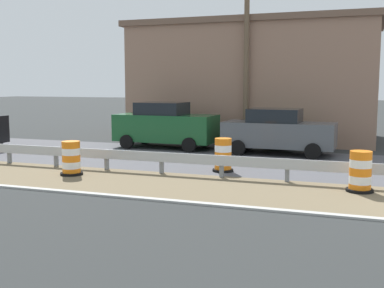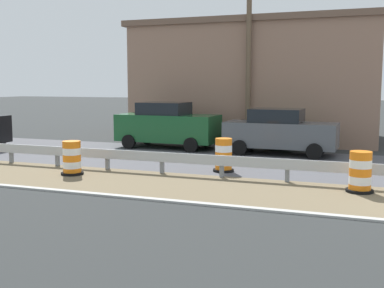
{
  "view_description": "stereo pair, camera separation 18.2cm",
  "coord_description": "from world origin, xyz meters",
  "views": [
    {
      "loc": [
        -12.26,
        3.47,
        2.95
      ],
      "look_at": [
        1.61,
        8.46,
        1.1
      ],
      "focal_mm": 45.22,
      "sensor_mm": 36.0,
      "label": 1
    },
    {
      "loc": [
        -12.19,
        3.3,
        2.95
      ],
      "look_at": [
        1.61,
        8.46,
        1.1
      ],
      "focal_mm": 45.22,
      "sensor_mm": 36.0,
      "label": 2
    }
  ],
  "objects": [
    {
      "name": "utility_pole_near",
      "position": [
        10.06,
        8.81,
        4.1
      ],
      "size": [
        0.24,
        1.8,
        7.89
      ],
      "color": "brown",
      "rests_on": "ground"
    },
    {
      "name": "traffic_barrel_mid",
      "position": [
        0.97,
        12.39,
        0.5
      ],
      "size": [
        0.73,
        0.73,
        1.1
      ],
      "color": "orange",
      "rests_on": "ground"
    },
    {
      "name": "traffic_barrel_close",
      "position": [
        3.24,
        7.93,
        0.51
      ],
      "size": [
        0.71,
        0.71,
        1.13
      ],
      "color": "orange",
      "rests_on": "ground"
    },
    {
      "name": "bush_roadside",
      "position": [
        9.39,
        7.07,
        0.73
      ],
      "size": [
        2.01,
        2.01,
        1.45
      ],
      "primitive_type": "ellipsoid",
      "color": "#1E4C23",
      "rests_on": "ground"
    },
    {
      "name": "traffic_barrel_nearest",
      "position": [
        1.54,
        3.54,
        0.51
      ],
      "size": [
        0.74,
        0.74,
        1.13
      ],
      "color": "orange",
      "rests_on": "ground"
    },
    {
      "name": "car_distant_a",
      "position": [
        7.86,
        6.88,
        0.96
      ],
      "size": [
        2.07,
        4.64,
        1.91
      ],
      "rotation": [
        0.0,
        0.0,
        -1.6
      ],
      "color": "#4C5156",
      "rests_on": "ground"
    },
    {
      "name": "car_trailing_near_lane",
      "position": [
        8.13,
        12.11,
        1.05
      ],
      "size": [
        2.18,
        4.7,
        2.1
      ],
      "rotation": [
        0.0,
        0.0,
        -1.6
      ],
      "color": "#195128",
      "rests_on": "ground"
    },
    {
      "name": "roadside_shop_near",
      "position": [
        13.72,
        9.13,
        3.08
      ],
      "size": [
        7.12,
        12.79,
        6.14
      ],
      "color": "#93705B",
      "rests_on": "ground"
    }
  ]
}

